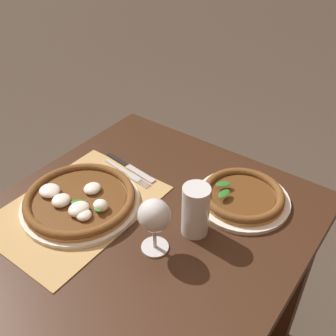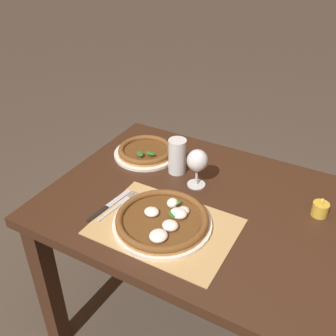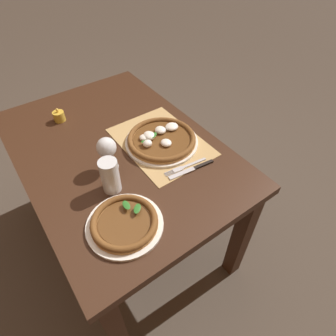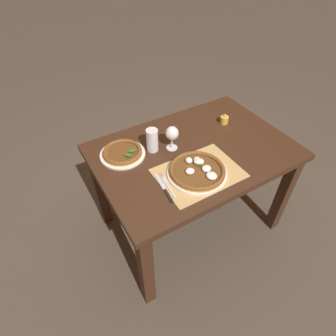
{
  "view_description": "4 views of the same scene",
  "coord_description": "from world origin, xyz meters",
  "px_view_note": "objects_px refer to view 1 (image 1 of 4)",
  "views": [
    {
      "loc": [
        0.41,
        0.51,
        1.5
      ],
      "look_at": [
        -0.3,
        -0.01,
        0.83
      ],
      "focal_mm": 42.0,
      "sensor_mm": 36.0,
      "label": 1
    },
    {
      "loc": [
        0.4,
        -1.04,
        1.63
      ],
      "look_at": [
        -0.19,
        0.01,
        0.83
      ],
      "focal_mm": 42.0,
      "sensor_mm": 36.0,
      "label": 2
    },
    {
      "loc": [
        -0.93,
        0.38,
        1.59
      ],
      "look_at": [
        -0.31,
        -0.07,
        0.81
      ],
      "focal_mm": 30.0,
      "sensor_mm": 36.0,
      "label": 3
    },
    {
      "loc": [
        -0.82,
        -1.06,
        1.84
      ],
      "look_at": [
        -0.24,
        -0.09,
        0.78
      ],
      "focal_mm": 30.0,
      "sensor_mm": 36.0,
      "label": 4
    }
  ],
  "objects_px": {
    "pizza_near": "(80,200)",
    "pizza_far": "(243,196)",
    "pint_glass": "(195,211)",
    "wine_glass": "(154,217)",
    "knife": "(130,167)",
    "fork": "(127,173)"
  },
  "relations": [
    {
      "from": "pizza_far",
      "to": "pint_glass",
      "type": "bearing_deg",
      "value": -14.57
    },
    {
      "from": "pizza_far",
      "to": "knife",
      "type": "relative_size",
      "value": 1.26
    },
    {
      "from": "wine_glass",
      "to": "knife",
      "type": "distance_m",
      "value": 0.36
    },
    {
      "from": "pizza_near",
      "to": "pint_glass",
      "type": "bearing_deg",
      "value": 109.79
    },
    {
      "from": "wine_glass",
      "to": "fork",
      "type": "height_order",
      "value": "wine_glass"
    },
    {
      "from": "pint_glass",
      "to": "knife",
      "type": "height_order",
      "value": "pint_glass"
    },
    {
      "from": "pizza_near",
      "to": "fork",
      "type": "relative_size",
      "value": 1.67
    },
    {
      "from": "pizza_near",
      "to": "wine_glass",
      "type": "xyz_separation_m",
      "value": [
        -0.0,
        0.27,
        0.08
      ]
    },
    {
      "from": "pizza_near",
      "to": "knife",
      "type": "distance_m",
      "value": 0.22
    },
    {
      "from": "wine_glass",
      "to": "pint_glass",
      "type": "relative_size",
      "value": 1.07
    },
    {
      "from": "wine_glass",
      "to": "fork",
      "type": "xyz_separation_m",
      "value": [
        -0.19,
        -0.26,
        -0.1
      ]
    },
    {
      "from": "wine_glass",
      "to": "knife",
      "type": "relative_size",
      "value": 0.72
    },
    {
      "from": "pizza_far",
      "to": "wine_glass",
      "type": "distance_m",
      "value": 0.32
    },
    {
      "from": "pint_glass",
      "to": "knife",
      "type": "bearing_deg",
      "value": -108.31
    },
    {
      "from": "pizza_near",
      "to": "knife",
      "type": "relative_size",
      "value": 1.56
    },
    {
      "from": "pizza_near",
      "to": "pint_glass",
      "type": "relative_size",
      "value": 2.31
    },
    {
      "from": "pizza_near",
      "to": "pizza_far",
      "type": "relative_size",
      "value": 1.23
    },
    {
      "from": "pizza_near",
      "to": "knife",
      "type": "xyz_separation_m",
      "value": [
        -0.22,
        -0.0,
        -0.02
      ]
    },
    {
      "from": "pizza_near",
      "to": "knife",
      "type": "bearing_deg",
      "value": -179.4
    },
    {
      "from": "pizza_near",
      "to": "wine_glass",
      "type": "relative_size",
      "value": 2.16
    },
    {
      "from": "pizza_far",
      "to": "knife",
      "type": "xyz_separation_m",
      "value": [
        0.07,
        -0.36,
        -0.01
      ]
    },
    {
      "from": "pizza_near",
      "to": "pizza_far",
      "type": "height_order",
      "value": "pizza_near"
    }
  ]
}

